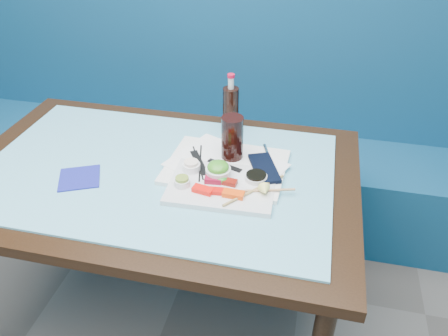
% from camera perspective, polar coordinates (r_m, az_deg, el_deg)
% --- Properties ---
extents(booth_bench, '(3.00, 0.56, 1.17)m').
position_cam_1_polar(booth_bench, '(2.43, -1.20, 3.38)').
color(booth_bench, navy).
rests_on(booth_bench, ground).
extents(dining_table, '(1.40, 0.90, 0.75)m').
position_cam_1_polar(dining_table, '(1.60, -8.53, -2.88)').
color(dining_table, black).
rests_on(dining_table, ground).
extents(glass_top, '(1.22, 0.76, 0.01)m').
position_cam_1_polar(glass_top, '(1.55, -8.80, -0.33)').
color(glass_top, '#66B6CD').
rests_on(glass_top, dining_table).
extents(sashimi_plate, '(0.36, 0.26, 0.02)m').
position_cam_1_polar(sashimi_plate, '(1.44, -0.27, -2.37)').
color(sashimi_plate, silver).
rests_on(sashimi_plate, glass_top).
extents(salmon_left, '(0.07, 0.04, 0.02)m').
position_cam_1_polar(salmon_left, '(1.40, -2.79, -2.86)').
color(salmon_left, '#FF130A').
rests_on(salmon_left, sashimi_plate).
extents(salmon_mid, '(0.06, 0.03, 0.01)m').
position_cam_1_polar(salmon_mid, '(1.39, -0.74, -3.05)').
color(salmon_mid, red).
rests_on(salmon_mid, sashimi_plate).
extents(salmon_right, '(0.07, 0.04, 0.02)m').
position_cam_1_polar(salmon_right, '(1.38, 1.23, -3.42)').
color(salmon_right, '#FF480A').
rests_on(salmon_right, sashimi_plate).
extents(tuna_left, '(0.06, 0.04, 0.02)m').
position_cam_1_polar(tuna_left, '(1.44, -1.40, -1.52)').
color(tuna_left, maroon).
rests_on(tuna_left, sashimi_plate).
extents(tuna_right, '(0.05, 0.03, 0.02)m').
position_cam_1_polar(tuna_right, '(1.43, 0.75, -1.86)').
color(tuna_right, maroon).
rests_on(tuna_right, sashimi_plate).
extents(seaweed_garnish, '(0.04, 0.04, 0.02)m').
position_cam_1_polar(seaweed_garnish, '(1.44, -0.38, -1.47)').
color(seaweed_garnish, '#288E20').
rests_on(seaweed_garnish, sashimi_plate).
extents(ramekin_wasabi, '(0.06, 0.06, 0.02)m').
position_cam_1_polar(ramekin_wasabi, '(1.43, -5.48, -1.88)').
color(ramekin_wasabi, white).
rests_on(ramekin_wasabi, sashimi_plate).
extents(wasabi_fill, '(0.05, 0.05, 0.01)m').
position_cam_1_polar(wasabi_fill, '(1.42, -5.52, -1.38)').
color(wasabi_fill, olive).
rests_on(wasabi_fill, ramekin_wasabi).
extents(ramekin_ginger, '(0.07, 0.07, 0.03)m').
position_cam_1_polar(ramekin_ginger, '(1.50, -4.28, 0.14)').
color(ramekin_ginger, white).
rests_on(ramekin_ginger, sashimi_plate).
extents(ginger_fill, '(0.06, 0.06, 0.01)m').
position_cam_1_polar(ginger_fill, '(1.49, -4.30, 0.71)').
color(ginger_fill, '#FBE4CE').
rests_on(ginger_fill, ramekin_ginger).
extents(soy_dish, '(0.10, 0.10, 0.02)m').
position_cam_1_polar(soy_dish, '(1.45, 4.20, -1.25)').
color(soy_dish, silver).
rests_on(soy_dish, sashimi_plate).
extents(soy_fill, '(0.09, 0.09, 0.01)m').
position_cam_1_polar(soy_fill, '(1.45, 4.22, -0.91)').
color(soy_fill, black).
rests_on(soy_fill, soy_dish).
extents(lemon_wedge, '(0.05, 0.04, 0.04)m').
position_cam_1_polar(lemon_wedge, '(1.38, 5.32, -2.94)').
color(lemon_wedge, '#F9F376').
rests_on(lemon_wedge, sashimi_plate).
extents(chopstick_sleeve, '(0.13, 0.06, 0.00)m').
position_cam_1_polar(chopstick_sleeve, '(1.52, 0.07, 0.35)').
color(chopstick_sleeve, black).
rests_on(chopstick_sleeve, sashimi_plate).
extents(wooden_chopstick_a, '(0.17, 0.20, 0.01)m').
position_cam_1_polar(wooden_chopstick_a, '(1.40, 3.97, -2.89)').
color(wooden_chopstick_a, '#A1844C').
rests_on(wooden_chopstick_a, sashimi_plate).
extents(wooden_chopstick_b, '(0.24, 0.07, 0.01)m').
position_cam_1_polar(wooden_chopstick_b, '(1.40, 4.37, -2.95)').
color(wooden_chopstick_b, tan).
rests_on(wooden_chopstick_b, sashimi_plate).
extents(serving_tray, '(0.42, 0.32, 0.02)m').
position_cam_1_polar(serving_tray, '(1.53, 0.26, 0.16)').
color(serving_tray, white).
rests_on(serving_tray, glass_top).
extents(paper_placemat, '(0.45, 0.39, 0.00)m').
position_cam_1_polar(paper_placemat, '(1.53, 0.26, 0.43)').
color(paper_placemat, white).
rests_on(paper_placemat, serving_tray).
extents(seaweed_bowl, '(0.10, 0.10, 0.03)m').
position_cam_1_polar(seaweed_bowl, '(1.46, -0.77, -0.61)').
color(seaweed_bowl, white).
rests_on(seaweed_bowl, serving_tray).
extents(seaweed_salad, '(0.09, 0.09, 0.04)m').
position_cam_1_polar(seaweed_salad, '(1.45, -0.77, 0.15)').
color(seaweed_salad, '#3B8D20').
rests_on(seaweed_salad, seaweed_bowl).
extents(cola_glass, '(0.09, 0.09, 0.16)m').
position_cam_1_polar(cola_glass, '(1.53, 1.09, 3.96)').
color(cola_glass, black).
rests_on(cola_glass, serving_tray).
extents(navy_pouch, '(0.14, 0.19, 0.01)m').
position_cam_1_polar(navy_pouch, '(1.51, 5.27, -0.03)').
color(navy_pouch, black).
rests_on(navy_pouch, serving_tray).
extents(fork, '(0.04, 0.10, 0.01)m').
position_cam_1_polar(fork, '(1.60, 5.62, 2.06)').
color(fork, white).
rests_on(fork, serving_tray).
extents(black_chopstick_a, '(0.10, 0.20, 0.01)m').
position_cam_1_polar(black_chopstick_a, '(1.54, -3.42, 0.74)').
color(black_chopstick_a, black).
rests_on(black_chopstick_a, serving_tray).
extents(black_chopstick_b, '(0.06, 0.22, 0.01)m').
position_cam_1_polar(black_chopstick_b, '(1.54, -3.13, 0.71)').
color(black_chopstick_b, black).
rests_on(black_chopstick_b, serving_tray).
extents(tray_sleeve, '(0.10, 0.15, 0.00)m').
position_cam_1_polar(tray_sleeve, '(1.54, -3.27, 0.70)').
color(tray_sleeve, black).
rests_on(tray_sleeve, serving_tray).
extents(cola_bottle_body, '(0.06, 0.06, 0.18)m').
position_cam_1_polar(cola_bottle_body, '(1.73, 0.88, 7.66)').
color(cola_bottle_body, black).
rests_on(cola_bottle_body, glass_top).
extents(cola_bottle_neck, '(0.03, 0.03, 0.05)m').
position_cam_1_polar(cola_bottle_neck, '(1.69, 0.92, 11.06)').
color(cola_bottle_neck, silver).
rests_on(cola_bottle_neck, cola_bottle_body).
extents(cola_bottle_cap, '(0.03, 0.03, 0.01)m').
position_cam_1_polar(cola_bottle_cap, '(1.68, 0.93, 11.96)').
color(cola_bottle_cap, red).
rests_on(cola_bottle_cap, cola_bottle_neck).
extents(blue_napkin, '(0.18, 0.18, 0.01)m').
position_cam_1_polar(blue_napkin, '(1.57, -18.36, -1.24)').
color(blue_napkin, navy).
rests_on(blue_napkin, glass_top).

